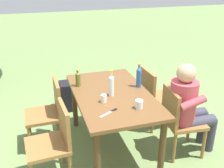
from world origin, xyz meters
name	(u,v)px	position (x,y,z in m)	size (l,w,h in m)	color
ground_plane	(112,147)	(0.00, 0.00, 0.00)	(24.00, 24.00, 0.00)	#6B844C
dining_table	(112,101)	(0.00, 0.00, 0.67)	(1.48, 0.87, 0.78)	brown
chair_near_left	(178,118)	(-0.33, -0.74, 0.49)	(0.48, 0.48, 0.87)	olive
chair_far_right	(49,110)	(0.34, 0.74, 0.49)	(0.45, 0.45, 0.87)	olive
chair_far_left	(54,140)	(-0.33, 0.74, 0.49)	(0.47, 0.47, 0.87)	olive
chair_near_right	(155,95)	(0.33, -0.74, 0.49)	(0.45, 0.45, 0.87)	olive
person_in_white_shirt	(188,105)	(-0.33, -0.85, 0.66)	(0.47, 0.62, 1.18)	#B7424C
bottle_clear	(111,85)	(-0.05, 0.03, 0.91)	(0.06, 0.06, 0.32)	white
bottle_olive	(78,79)	(0.33, 0.34, 0.88)	(0.06, 0.06, 0.23)	#566623
bottle_blue	(139,77)	(0.08, -0.37, 0.91)	(0.06, 0.06, 0.31)	#2D56A3
cup_glass	(139,104)	(-0.44, -0.16, 0.82)	(0.08, 0.08, 0.09)	silver
cup_white	(104,98)	(-0.19, 0.16, 0.82)	(0.06, 0.06, 0.09)	white
table_knife	(110,112)	(-0.43, 0.16, 0.78)	(0.13, 0.22, 0.01)	silver
backpack_by_near_side	(66,97)	(1.21, 0.41, 0.22)	(0.29, 0.22, 0.46)	black
backpack_by_far_side	(98,96)	(1.12, -0.10, 0.20)	(0.33, 0.25, 0.41)	#2D4784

